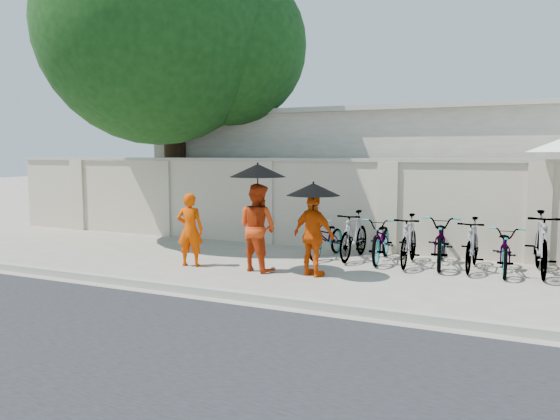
% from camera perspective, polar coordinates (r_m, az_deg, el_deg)
% --- Properties ---
extents(ground, '(80.00, 80.00, 0.00)m').
position_cam_1_polar(ground, '(10.21, -4.17, -6.45)').
color(ground, '#A8A192').
extents(kerb, '(40.00, 0.16, 0.12)m').
position_cam_1_polar(kerb, '(8.79, -9.59, -8.15)').
color(kerb, '#A09F91').
rests_on(kerb, ground).
extents(compound_wall, '(20.00, 0.30, 2.00)m').
position_cam_1_polar(compound_wall, '(12.58, 6.90, 0.46)').
color(compound_wall, '#C6B696').
rests_on(compound_wall, ground).
extents(building_behind, '(14.00, 6.00, 3.20)m').
position_cam_1_polar(building_behind, '(15.99, 14.56, 3.62)').
color(building_behind, beige).
rests_on(building_behind, ground).
extents(shade_tree, '(6.70, 6.20, 8.20)m').
position_cam_1_polar(shade_tree, '(14.75, -11.53, 17.19)').
color(shade_tree, '#3D2213').
rests_on(shade_tree, ground).
extents(monk_left, '(0.59, 0.46, 1.43)m').
position_cam_1_polar(monk_left, '(10.73, -9.39, -2.04)').
color(monk_left, '#E34300').
rests_on(monk_left, ground).
extents(monk_center, '(0.93, 0.81, 1.63)m').
position_cam_1_polar(monk_center, '(10.17, -2.37, -1.82)').
color(monk_center, red).
rests_on(monk_center, ground).
extents(parasol_center, '(1.04, 1.04, 1.07)m').
position_cam_1_polar(parasol_center, '(9.99, -2.35, 4.15)').
color(parasol_center, black).
rests_on(parasol_center, ground).
extents(monk_right, '(0.94, 0.62, 1.48)m').
position_cam_1_polar(monk_right, '(9.71, 3.53, -2.63)').
color(monk_right, '#D84807').
rests_on(monk_right, ground).
extents(parasol_right, '(0.95, 0.95, 0.83)m').
position_cam_1_polar(parasol_right, '(9.54, 3.50, 2.17)').
color(parasol_right, black).
rests_on(parasol_right, ground).
extents(bike_0, '(0.70, 1.67, 0.85)m').
position_cam_1_polar(bike_0, '(11.56, 4.90, -2.86)').
color(bike_0, '#9B9B9B').
rests_on(bike_0, ground).
extents(bike_1, '(0.52, 1.68, 1.00)m').
position_cam_1_polar(bike_1, '(11.40, 7.73, -2.63)').
color(bike_1, '#9B9B9B').
rests_on(bike_1, ground).
extents(bike_2, '(0.76, 1.79, 0.92)m').
position_cam_1_polar(bike_2, '(11.26, 10.59, -3.00)').
color(bike_2, '#9B9B9B').
rests_on(bike_2, ground).
extents(bike_3, '(0.54, 1.68, 1.00)m').
position_cam_1_polar(bike_3, '(10.94, 13.31, -3.09)').
color(bike_3, '#9B9B9B').
rests_on(bike_3, ground).
extents(bike_4, '(0.91, 2.01, 1.02)m').
position_cam_1_polar(bike_4, '(11.08, 16.52, -3.02)').
color(bike_4, '#9B9B9B').
rests_on(bike_4, ground).
extents(bike_5, '(0.50, 1.65, 0.99)m').
position_cam_1_polar(bike_5, '(10.84, 19.44, -3.40)').
color(bike_5, '#9B9B9B').
rests_on(bike_5, ground).
extents(bike_6, '(0.71, 1.76, 0.90)m').
position_cam_1_polar(bike_6, '(10.79, 22.51, -3.78)').
color(bike_6, '#9B9B9B').
rests_on(bike_6, ground).
extents(bike_7, '(0.68, 1.95, 1.15)m').
position_cam_1_polar(bike_7, '(10.91, 25.63, -3.15)').
color(bike_7, '#9B9B9B').
rests_on(bike_7, ground).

